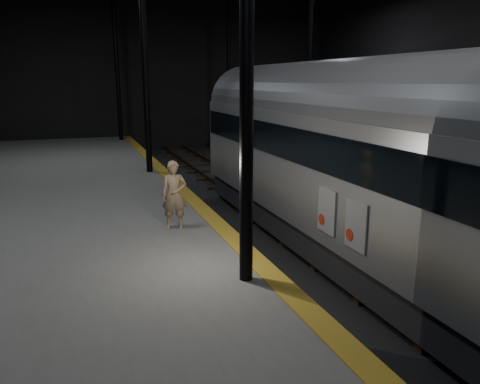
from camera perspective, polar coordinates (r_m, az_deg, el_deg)
name	(u,v)px	position (r m, az deg, el deg)	size (l,w,h in m)	color
ground	(316,242)	(14.71, 9.25, -5.98)	(44.00, 44.00, 0.00)	black
platform_left	(55,256)	(12.88, -21.65, -7.28)	(9.00, 43.80, 1.00)	#525250
tactile_strip	(215,221)	(13.19, -3.09, -3.52)	(0.50, 43.80, 0.01)	olive
track	(316,239)	(14.69, 9.26, -5.73)	(2.40, 43.00, 0.24)	#3F3328
train	(389,165)	(11.34, 17.69, 3.18)	(2.97, 19.80, 5.29)	#A8ABB0
woman	(174,195)	(12.46, -8.03, -0.35)	(0.66, 0.43, 1.81)	#9E8161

